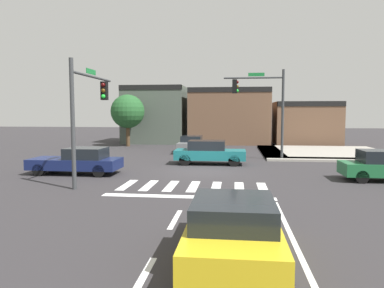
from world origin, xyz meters
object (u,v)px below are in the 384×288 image
car_teal (209,152)px  car_navy (78,161)px  traffic_signal_southwest (89,102)px  car_gray (192,144)px  roadside_tree (128,112)px  car_yellow (233,229)px  traffic_signal_northeast (262,99)px

car_teal → car_navy: (-6.68, -4.48, -0.08)m
traffic_signal_southwest → car_gray: bearing=-13.6°
traffic_signal_southwest → car_teal: 8.82m
roadside_tree → car_yellow: bearing=-68.8°
car_teal → roadside_tree: 14.62m
traffic_signal_northeast → car_gray: (-5.40, 4.30, -3.48)m
car_teal → car_gray: (-1.94, 6.96, -0.08)m
traffic_signal_southwest → car_teal: bearing=-38.7°
car_yellow → car_gray: 22.25m
traffic_signal_northeast → car_navy: 12.88m
car_navy → car_gray: bearing=-112.5°
car_navy → roadside_tree: roadside_tree is taller
car_navy → traffic_signal_northeast: bearing=-144.8°
traffic_signal_northeast → roadside_tree: traffic_signal_northeast is taller
traffic_signal_southwest → car_gray: size_ratio=1.27×
roadside_tree → car_gray: bearing=-33.6°
traffic_signal_southwest → car_teal: (5.19, 6.48, -2.98)m
traffic_signal_southwest → car_gray: (3.25, 13.44, -3.06)m
car_gray → car_navy: 12.38m
traffic_signal_northeast → roadside_tree: bearing=-35.9°
car_yellow → traffic_signal_northeast: bearing=-6.1°
car_gray → car_navy: car_navy is taller
traffic_signal_southwest → car_navy: bearing=36.7°
traffic_signal_southwest → car_yellow: traffic_signal_southwest is taller
car_yellow → car_gray: size_ratio=1.02×
traffic_signal_northeast → car_yellow: traffic_signal_northeast is taller
traffic_signal_northeast → traffic_signal_southwest: (-8.65, -9.14, -0.42)m
car_teal → roadside_tree: bearing=127.3°
car_teal → car_gray: 7.22m
traffic_signal_northeast → roadside_tree: 15.03m
car_yellow → car_navy: 13.37m
car_teal → car_navy: car_teal is taller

